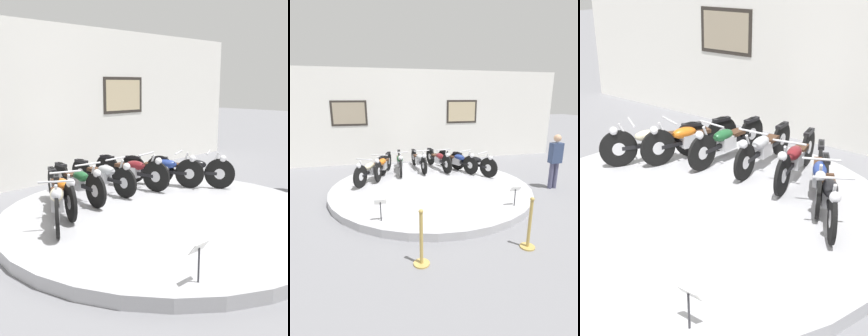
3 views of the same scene
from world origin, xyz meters
TOP-DOWN VIEW (x-y plane):
  - ground_plane at (0.00, 0.00)m, footprint 60.00×60.00m
  - display_platform at (0.00, 0.00)m, footprint 5.88×5.88m
  - back_wall at (0.00, 4.01)m, footprint 14.00×0.22m
  - motorcycle_cream at (-1.71, 0.83)m, footprint 1.10×1.75m
  - motorcycle_orange at (-1.31, 1.34)m, footprint 0.75×1.93m
  - motorcycle_green at (-0.71, 1.68)m, footprint 0.54×2.00m
  - motorcycle_silver at (0.00, 1.79)m, footprint 0.54×1.97m
  - motorcycle_maroon at (0.71, 1.68)m, footprint 0.57×1.98m
  - motorcycle_blue at (1.32, 1.34)m, footprint 0.91×1.82m
  - motorcycle_black at (1.71, 0.83)m, footprint 1.05×1.77m
  - info_placard_front_left at (-1.61, -2.03)m, footprint 0.26×0.11m
  - info_placard_front_centre at (1.61, -2.03)m, footprint 0.26×0.11m
  - visitor_standing at (3.74, -0.71)m, footprint 0.36×0.22m
  - stanchion_post_left_of_entry at (-1.03, -3.48)m, footprint 0.28×0.28m
  - stanchion_post_right_of_entry at (1.03, -3.48)m, footprint 0.28×0.28m

SIDE VIEW (x-z plane):
  - ground_plane at x=0.00m, z-range 0.00..0.00m
  - display_platform at x=0.00m, z-range 0.00..0.19m
  - stanchion_post_left_of_entry at x=-1.03m, z-range -0.17..0.86m
  - stanchion_post_right_of_entry at x=1.03m, z-range -0.17..0.86m
  - info_placard_front_left at x=-1.61m, z-range 0.30..0.82m
  - info_placard_front_centre at x=1.61m, z-range 0.30..0.82m
  - motorcycle_silver at x=0.00m, z-range 0.18..0.96m
  - motorcycle_blue at x=1.32m, z-range 0.18..0.98m
  - motorcycle_green at x=-0.71m, z-range 0.18..0.98m
  - motorcycle_maroon at x=0.71m, z-range 0.18..0.99m
  - motorcycle_black at x=1.71m, z-range 0.18..0.99m
  - motorcycle_cream at x=-1.71m, z-range 0.18..0.99m
  - motorcycle_orange at x=-1.31m, z-range 0.18..1.00m
  - visitor_standing at x=3.74m, z-range 0.11..1.80m
  - back_wall at x=0.00m, z-range 0.00..3.88m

